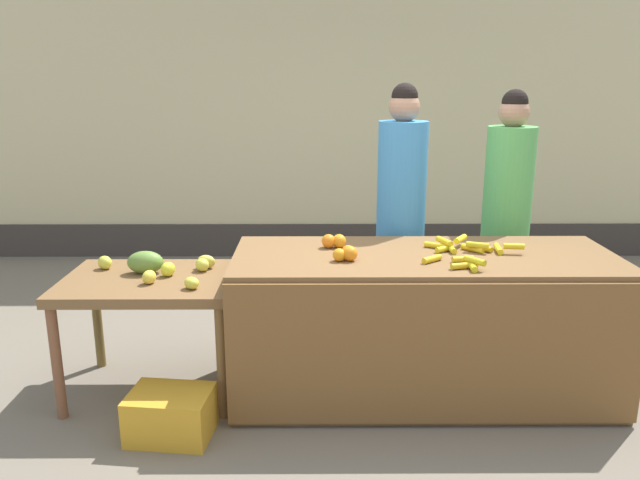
# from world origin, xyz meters

# --- Properties ---
(ground_plane) EXTENTS (24.00, 24.00, 0.00)m
(ground_plane) POSITION_xyz_m (0.00, 0.00, 0.00)
(ground_plane) COLOR #756B5B
(market_wall_back) EXTENTS (9.47, 0.23, 3.28)m
(market_wall_back) POSITION_xyz_m (0.00, 3.11, 1.61)
(market_wall_back) COLOR beige
(market_wall_back) RESTS_ON ground
(fruit_stall_counter) EXTENTS (2.29, 0.90, 0.88)m
(fruit_stall_counter) POSITION_xyz_m (0.40, -0.01, 0.44)
(fruit_stall_counter) COLOR brown
(fruit_stall_counter) RESTS_ON ground
(side_table_wooden) EXTENTS (1.03, 0.76, 0.74)m
(side_table_wooden) POSITION_xyz_m (-1.25, 0.00, 0.65)
(side_table_wooden) COLOR brown
(side_table_wooden) RESTS_ON ground
(banana_bunch_pile) EXTENTS (0.64, 0.61, 0.07)m
(banana_bunch_pile) POSITION_xyz_m (0.63, -0.03, 0.91)
(banana_bunch_pile) COLOR gold
(banana_bunch_pile) RESTS_ON fruit_stall_counter
(orange_pile) EXTENTS (0.20, 0.37, 0.09)m
(orange_pile) POSITION_xyz_m (-0.11, 0.01, 0.93)
(orange_pile) COLOR orange
(orange_pile) RESTS_ON fruit_stall_counter
(mango_papaya_pile) EXTENTS (0.75, 0.59, 0.14)m
(mango_papaya_pile) POSITION_xyz_m (-1.23, 0.07, 0.80)
(mango_papaya_pile) COLOR #D7D646
(mango_papaya_pile) RESTS_ON side_table_wooden
(vendor_woman_blue_shirt) EXTENTS (0.34, 0.34, 1.88)m
(vendor_woman_blue_shirt) POSITION_xyz_m (0.34, 0.69, 0.95)
(vendor_woman_blue_shirt) COLOR #33333D
(vendor_woman_blue_shirt) RESTS_ON ground
(vendor_woman_green_shirt) EXTENTS (0.34, 0.34, 1.83)m
(vendor_woman_green_shirt) POSITION_xyz_m (1.11, 0.77, 0.93)
(vendor_woman_green_shirt) COLOR #33333D
(vendor_woman_green_shirt) RESTS_ON ground
(produce_crate) EXTENTS (0.47, 0.37, 0.26)m
(produce_crate) POSITION_xyz_m (-1.05, -0.53, 0.13)
(produce_crate) COLOR gold
(produce_crate) RESTS_ON ground
(produce_sack) EXTENTS (0.38, 0.42, 0.52)m
(produce_sack) POSITION_xyz_m (-0.49, 0.78, 0.26)
(produce_sack) COLOR maroon
(produce_sack) RESTS_ON ground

